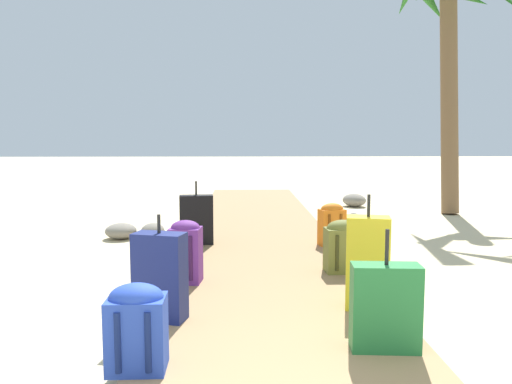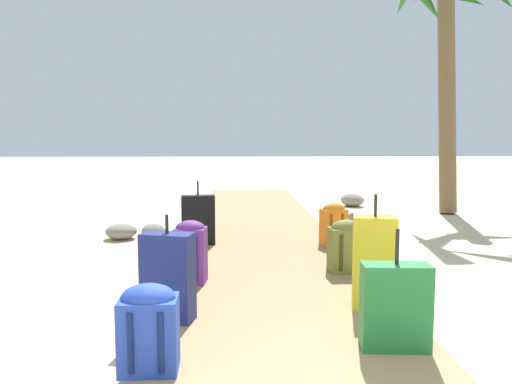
{
  "view_description": "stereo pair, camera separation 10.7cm",
  "coord_description": "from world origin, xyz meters",
  "views": [
    {
      "loc": [
        -0.26,
        -1.75,
        1.39
      ],
      "look_at": [
        -0.04,
        5.95,
        0.55
      ],
      "focal_mm": 35.65,
      "sensor_mm": 36.0,
      "label": 1
    },
    {
      "loc": [
        -0.36,
        -1.75,
        1.39
      ],
      "look_at": [
        -0.04,
        5.95,
        0.55
      ],
      "focal_mm": 35.65,
      "sensor_mm": 36.0,
      "label": 2
    }
  ],
  "objects": [
    {
      "name": "backpack_blue",
      "position": [
        -0.85,
        1.0,
        0.34
      ],
      "size": [
        0.33,
        0.27,
        0.5
      ],
      "color": "#2847B7",
      "rests_on": "boardwalk"
    },
    {
      "name": "backpack_olive",
      "position": [
        0.72,
        3.05,
        0.35
      ],
      "size": [
        0.35,
        0.27,
        0.51
      ],
      "color": "olive",
      "rests_on": "boardwalk"
    },
    {
      "name": "boardwalk",
      "position": [
        0.0,
        5.41,
        0.04
      ],
      "size": [
        1.85,
        10.82,
        0.08
      ],
      "primitive_type": "cube",
      "color": "#9E7A51",
      "rests_on": "ground"
    },
    {
      "name": "suitcase_green",
      "position": [
        0.62,
        1.24,
        0.35
      ],
      "size": [
        0.43,
        0.21,
        0.75
      ],
      "color": "#237538",
      "rests_on": "boardwalk"
    },
    {
      "name": "rock_right_mid",
      "position": [
        2.0,
        8.27,
        0.13
      ],
      "size": [
        0.6,
        0.64,
        0.26
      ],
      "primitive_type": "ellipsoid",
      "rotation": [
        0.0,
        0.0,
        0.41
      ],
      "color": "gray",
      "rests_on": "ground"
    },
    {
      "name": "suitcase_black",
      "position": [
        -0.81,
        4.4,
        0.38
      ],
      "size": [
        0.42,
        0.21,
        0.77
      ],
      "color": "black",
      "rests_on": "boardwalk"
    },
    {
      "name": "palm_tree_far_right",
      "position": [
        3.52,
        7.42,
        3.52
      ],
      "size": [
        1.97,
        2.06,
        4.64
      ],
      "color": "brown",
      "rests_on": "ground"
    },
    {
      "name": "rock_left_mid",
      "position": [
        -1.48,
        5.14,
        0.11
      ],
      "size": [
        0.33,
        0.38,
        0.21
      ],
      "primitive_type": "ellipsoid",
      "rotation": [
        0.0,
        0.0,
        3.12
      ],
      "color": "gray",
      "rests_on": "ground"
    },
    {
      "name": "ground_plane",
      "position": [
        0.0,
        4.33,
        0.0
      ],
      "size": [
        60.0,
        60.0,
        0.0
      ],
      "primitive_type": "plane",
      "color": "beige"
    },
    {
      "name": "suitcase_yellow",
      "position": [
        0.7,
        2.0,
        0.44
      ],
      "size": [
        0.35,
        0.26,
        0.88
      ],
      "color": "gold",
      "rests_on": "boardwalk"
    },
    {
      "name": "rock_left_near",
      "position": [
        -1.91,
        5.14,
        0.11
      ],
      "size": [
        0.43,
        0.44,
        0.21
      ],
      "primitive_type": "ellipsoid",
      "rotation": [
        0.0,
        0.0,
        0.01
      ],
      "color": "gray",
      "rests_on": "ground"
    },
    {
      "name": "backpack_purple",
      "position": [
        -0.76,
        2.74,
        0.38
      ],
      "size": [
        0.3,
        0.27,
        0.57
      ],
      "color": "#6B2D84",
      "rests_on": "boardwalk"
    },
    {
      "name": "backpack_orange",
      "position": [
        0.83,
        4.27,
        0.35
      ],
      "size": [
        0.34,
        0.26,
        0.51
      ],
      "color": "orange",
      "rests_on": "boardwalk"
    },
    {
      "name": "suitcase_navy",
      "position": [
        -0.84,
        1.8,
        0.4
      ],
      "size": [
        0.4,
        0.28,
        0.76
      ],
      "color": "navy",
      "rests_on": "boardwalk"
    },
    {
      "name": "rock_right_near",
      "position": [
        1.6,
        6.54,
        0.07
      ],
      "size": [
        0.24,
        0.23,
        0.13
      ],
      "primitive_type": "ellipsoid",
      "rotation": [
        0.0,
        0.0,
        0.99
      ],
      "color": "slate",
      "rests_on": "ground"
    }
  ]
}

